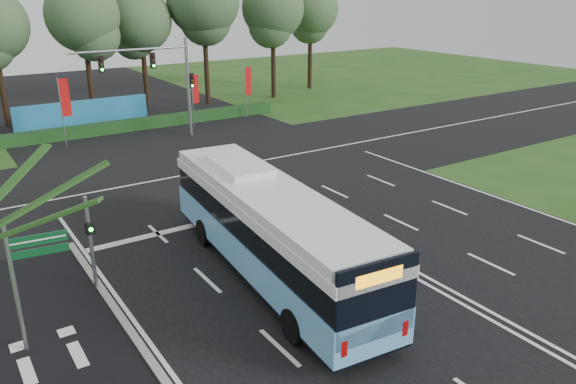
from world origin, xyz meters
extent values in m
plane|color=#244A18|center=(0.00, 0.00, 0.00)|extent=(120.00, 120.00, 0.00)
cube|color=black|center=(0.00, 0.00, 0.02)|extent=(20.00, 120.00, 0.04)
cube|color=black|center=(0.00, 12.00, 0.03)|extent=(120.00, 14.00, 0.05)
cube|color=black|center=(-12.50, -3.00, 0.03)|extent=(5.00, 18.00, 0.06)
cube|color=gray|center=(-10.10, -3.00, 0.06)|extent=(0.25, 18.00, 0.12)
cube|color=#63AAE5|center=(-4.39, -0.91, 1.17)|extent=(3.94, 13.34, 1.20)
cube|color=black|center=(-4.39, -0.91, 0.62)|extent=(3.91, 13.27, 0.33)
cube|color=black|center=(-4.39, -0.91, 2.27)|extent=(3.82, 13.13, 1.04)
cube|color=white|center=(-4.39, -0.91, 2.92)|extent=(3.94, 13.34, 0.38)
cube|color=white|center=(-4.39, -0.91, 3.31)|extent=(3.84, 12.81, 0.38)
cube|color=white|center=(-4.13, 1.82, 3.64)|extent=(2.05, 3.43, 0.27)
cube|color=black|center=(-4.99, -7.39, 2.32)|extent=(2.66, 0.37, 2.41)
cube|color=orange|center=(-5.00, -7.43, 3.09)|extent=(1.53, 0.20, 0.38)
cylinder|color=black|center=(-5.33, 2.92, 0.57)|extent=(0.41, 1.16, 1.14)
cylinder|color=black|center=(-2.76, 2.68, 0.57)|extent=(0.41, 1.16, 1.14)
cylinder|color=black|center=(-6.06, -4.93, 0.57)|extent=(0.41, 1.16, 1.14)
cylinder|color=black|center=(-3.49, -5.17, 0.57)|extent=(0.41, 1.16, 1.14)
cylinder|color=gray|center=(-10.20, 1.69, 1.80)|extent=(0.14, 0.14, 3.59)
cube|color=black|center=(-10.20, 1.51, 2.46)|extent=(0.31, 0.23, 0.41)
sphere|color=#19F233|center=(-10.20, 1.41, 2.46)|extent=(0.14, 0.14, 0.14)
cylinder|color=gray|center=(-13.02, -0.88, 2.14)|extent=(0.13, 0.13, 4.27)
cube|color=#0B3F1E|center=(-12.22, -0.97, 3.52)|extent=(1.60, 0.24, 0.32)
cube|color=#0B3F1E|center=(-12.22, -0.97, 3.15)|extent=(1.60, 0.24, 0.23)
cube|color=white|center=(-12.22, -1.00, 3.52)|extent=(1.49, 0.18, 0.04)
cylinder|color=gray|center=(-6.46, 22.28, 2.37)|extent=(0.07, 0.07, 4.73)
cube|color=#B50F0F|center=(-6.12, 22.31, 3.37)|extent=(0.63, 0.09, 2.53)
cylinder|color=gray|center=(3.37, 22.97, 2.05)|extent=(0.06, 0.06, 4.11)
cube|color=#B50F0F|center=(3.67, 23.01, 2.92)|extent=(0.55, 0.12, 2.19)
cylinder|color=gray|center=(8.34, 23.46, 2.13)|extent=(0.07, 0.07, 4.26)
cube|color=#B50F0F|center=(8.64, 23.50, 3.03)|extent=(0.57, 0.11, 2.27)
cylinder|color=gray|center=(2.00, 20.50, 3.50)|extent=(0.24, 0.24, 7.00)
cylinder|color=gray|center=(-2.00, 20.50, 6.40)|extent=(8.00, 0.16, 0.16)
cube|color=black|center=(-0.50, 20.50, 5.60)|extent=(0.32, 0.28, 1.05)
cube|color=black|center=(-4.00, 20.50, 5.60)|extent=(0.32, 0.28, 1.05)
cube|color=black|center=(2.25, 20.50, 4.00)|extent=(0.32, 0.28, 1.05)
cube|color=#163915|center=(0.00, 24.50, 0.40)|extent=(22.00, 1.20, 0.80)
cube|color=teal|center=(-4.00, 27.00, 1.10)|extent=(10.00, 0.30, 2.20)
cylinder|color=black|center=(-8.82, 30.94, 3.65)|extent=(0.44, 0.44, 7.30)
cylinder|color=black|center=(-2.33, 30.34, 3.91)|extent=(0.44, 0.44, 7.82)
sphere|color=#3C5934|center=(-2.33, 30.34, 8.24)|extent=(5.77, 5.77, 5.77)
cylinder|color=black|center=(2.85, 31.79, 3.60)|extent=(0.44, 0.44, 7.21)
sphere|color=#3C5934|center=(2.85, 31.79, 7.59)|extent=(5.31, 5.31, 5.31)
cylinder|color=black|center=(8.30, 30.66, 4.42)|extent=(0.44, 0.44, 8.84)
cylinder|color=black|center=(15.22, 30.13, 4.01)|extent=(0.44, 0.44, 8.02)
sphere|color=#3C5934|center=(15.22, 30.13, 8.45)|extent=(5.91, 5.91, 5.91)
cylinder|color=black|center=(21.31, 32.49, 3.91)|extent=(0.44, 0.44, 7.82)
sphere|color=#3C5934|center=(21.31, 32.49, 8.23)|extent=(5.76, 5.76, 5.76)
camera|label=1|loc=(-14.30, -17.10, 10.33)|focal=35.00mm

